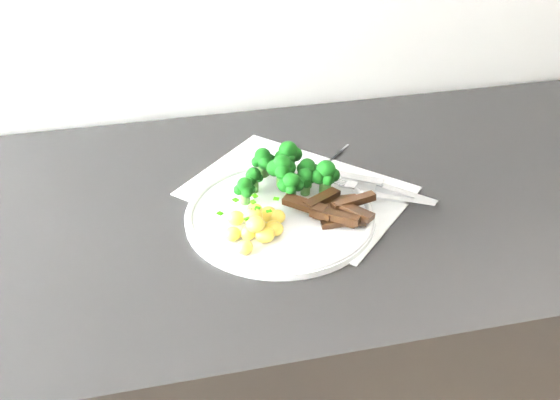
{
  "coord_description": "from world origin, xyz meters",
  "views": [
    {
      "loc": [
        -0.31,
        0.97,
        1.36
      ],
      "look_at": [
        -0.16,
        1.65,
        0.89
      ],
      "focal_mm": 41.03,
      "sensor_mm": 36.0,
      "label": 1
    }
  ],
  "objects_px": {
    "fork": "(379,194)",
    "knife": "(390,190)",
    "plate": "(280,214)",
    "recipe_paper": "(297,191)",
    "potatoes": "(256,224)",
    "beef_strips": "(335,210)",
    "broccoli": "(288,170)"
  },
  "relations": [
    {
      "from": "fork",
      "to": "knife",
      "type": "bearing_deg",
      "value": 39.83
    },
    {
      "from": "plate",
      "to": "knife",
      "type": "distance_m",
      "value": 0.16
    },
    {
      "from": "recipe_paper",
      "to": "potatoes",
      "type": "distance_m",
      "value": 0.12
    },
    {
      "from": "recipe_paper",
      "to": "knife",
      "type": "xyz_separation_m",
      "value": [
        0.12,
        -0.04,
        0.01
      ]
    },
    {
      "from": "recipe_paper",
      "to": "beef_strips",
      "type": "xyz_separation_m",
      "value": [
        0.03,
        -0.08,
        0.02
      ]
    },
    {
      "from": "knife",
      "to": "plate",
      "type": "bearing_deg",
      "value": -172.16
    },
    {
      "from": "recipe_paper",
      "to": "plate",
      "type": "height_order",
      "value": "plate"
    },
    {
      "from": "plate",
      "to": "potatoes",
      "type": "xyz_separation_m",
      "value": [
        -0.04,
        -0.04,
        0.02
      ]
    },
    {
      "from": "broccoli",
      "to": "potatoes",
      "type": "relative_size",
      "value": 1.63
    },
    {
      "from": "knife",
      "to": "beef_strips",
      "type": "bearing_deg",
      "value": -154.21
    },
    {
      "from": "recipe_paper",
      "to": "beef_strips",
      "type": "distance_m",
      "value": 0.09
    },
    {
      "from": "fork",
      "to": "recipe_paper",
      "type": "bearing_deg",
      "value": 151.32
    },
    {
      "from": "broccoli",
      "to": "fork",
      "type": "bearing_deg",
      "value": -23.58
    },
    {
      "from": "recipe_paper",
      "to": "potatoes",
      "type": "height_order",
      "value": "potatoes"
    },
    {
      "from": "recipe_paper",
      "to": "broccoli",
      "type": "xyz_separation_m",
      "value": [
        -0.02,
        -0.0,
        0.04
      ]
    },
    {
      "from": "potatoes",
      "to": "beef_strips",
      "type": "xyz_separation_m",
      "value": [
        0.11,
        0.01,
        -0.0
      ]
    },
    {
      "from": "knife",
      "to": "potatoes",
      "type": "bearing_deg",
      "value": -163.94
    },
    {
      "from": "knife",
      "to": "fork",
      "type": "bearing_deg",
      "value": -140.17
    },
    {
      "from": "recipe_paper",
      "to": "knife",
      "type": "bearing_deg",
      "value": -16.1
    },
    {
      "from": "broccoli",
      "to": "plate",
      "type": "bearing_deg",
      "value": -113.05
    },
    {
      "from": "beef_strips",
      "to": "knife",
      "type": "distance_m",
      "value": 0.11
    },
    {
      "from": "broccoli",
      "to": "knife",
      "type": "height_order",
      "value": "broccoli"
    },
    {
      "from": "fork",
      "to": "beef_strips",
      "type": "bearing_deg",
      "value": -159.81
    },
    {
      "from": "broccoli",
      "to": "beef_strips",
      "type": "bearing_deg",
      "value": -59.16
    },
    {
      "from": "broccoli",
      "to": "knife",
      "type": "distance_m",
      "value": 0.15
    },
    {
      "from": "recipe_paper",
      "to": "broccoli",
      "type": "distance_m",
      "value": 0.04
    },
    {
      "from": "potatoes",
      "to": "knife",
      "type": "xyz_separation_m",
      "value": [
        0.2,
        0.06,
        -0.01
      ]
    },
    {
      "from": "recipe_paper",
      "to": "plate",
      "type": "xyz_separation_m",
      "value": [
        -0.04,
        -0.06,
        0.01
      ]
    },
    {
      "from": "recipe_paper",
      "to": "fork",
      "type": "relative_size",
      "value": 2.59
    },
    {
      "from": "recipe_paper",
      "to": "fork",
      "type": "distance_m",
      "value": 0.12
    },
    {
      "from": "recipe_paper",
      "to": "broccoli",
      "type": "bearing_deg",
      "value": -164.37
    },
    {
      "from": "plate",
      "to": "recipe_paper",
      "type": "bearing_deg",
      "value": 56.54
    }
  ]
}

